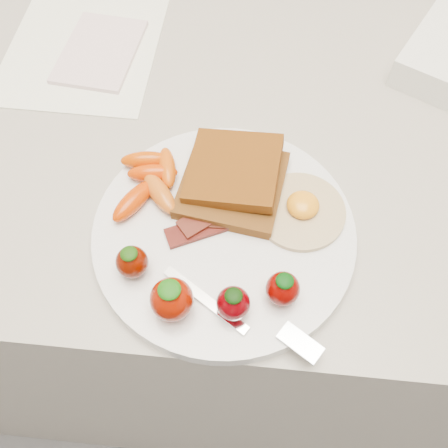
{
  "coord_description": "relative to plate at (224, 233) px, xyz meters",
  "views": [
    {
      "loc": [
        0.0,
        1.28,
        1.36
      ],
      "look_at": [
        -0.02,
        1.53,
        0.93
      ],
      "focal_mm": 40.0,
      "sensor_mm": 36.0,
      "label": 1
    }
  ],
  "objects": [
    {
      "name": "strawberries",
      "position": [
        -0.02,
        -0.08,
        0.03
      ],
      "size": [
        0.17,
        0.07,
        0.05
      ],
      "color": "#4D0B00",
      "rests_on": "plate"
    },
    {
      "name": "toast_upper",
      "position": [
        0.0,
        0.06,
        0.03
      ],
      "size": [
        0.1,
        0.1,
        0.02
      ],
      "primitive_type": "cube",
      "rotation": [
        0.0,
        -0.1,
        -0.08
      ],
      "color": "#421F04",
      "rests_on": "toast_lower"
    },
    {
      "name": "paper_sheet",
      "position": [
        -0.22,
        0.29,
        -0.01
      ],
      "size": [
        0.2,
        0.27,
        0.0
      ],
      "primitive_type": "cube",
      "rotation": [
        0.0,
        0.0,
        -0.02
      ],
      "color": "white",
      "rests_on": "counter"
    },
    {
      "name": "toast_lower",
      "position": [
        0.0,
        0.05,
        0.02
      ],
      "size": [
        0.12,
        0.12,
        0.01
      ],
      "primitive_type": "cube",
      "rotation": [
        0.0,
        0.0,
        -0.15
      ],
      "color": "#3C200C",
      "rests_on": "plate"
    },
    {
      "name": "counter",
      "position": [
        0.02,
        0.17,
        -0.46
      ],
      "size": [
        2.0,
        0.6,
        0.9
      ],
      "primitive_type": "cube",
      "color": "gray",
      "rests_on": "ground"
    },
    {
      "name": "bacon_strips",
      "position": [
        -0.01,
        0.01,
        0.01
      ],
      "size": [
        0.11,
        0.09,
        0.01
      ],
      "color": "#39100D",
      "rests_on": "plate"
    },
    {
      "name": "baby_carrots",
      "position": [
        -0.08,
        0.05,
        0.02
      ],
      "size": [
        0.08,
        0.1,
        0.02
      ],
      "color": "#C43500",
      "rests_on": "plate"
    },
    {
      "name": "notepad",
      "position": [
        -0.19,
        0.26,
        -0.0
      ],
      "size": [
        0.11,
        0.15,
        0.01
      ],
      "primitive_type": "cube",
      "rotation": [
        0.0,
        0.0,
        -0.1
      ],
      "color": "silver",
      "rests_on": "paper_sheet"
    },
    {
      "name": "fried_egg",
      "position": [
        0.08,
        0.03,
        0.01
      ],
      "size": [
        0.12,
        0.12,
        0.02
      ],
      "color": "beige",
      "rests_on": "plate"
    },
    {
      "name": "fork",
      "position": [
        0.03,
        -0.09,
        0.01
      ],
      "size": [
        0.15,
        0.08,
        0.0
      ],
      "color": "white",
      "rests_on": "plate"
    },
    {
      "name": "plate",
      "position": [
        0.0,
        0.0,
        0.0
      ],
      "size": [
        0.27,
        0.27,
        0.02
      ],
      "primitive_type": "cylinder",
      "color": "white",
      "rests_on": "counter"
    }
  ]
}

